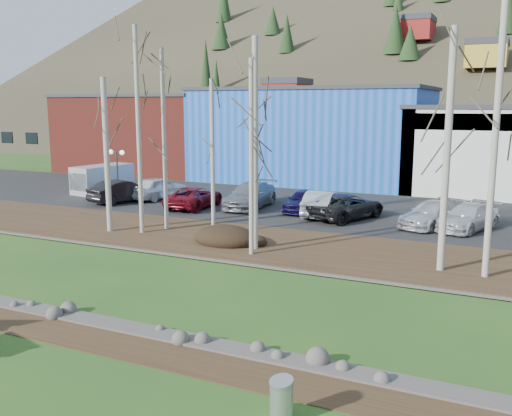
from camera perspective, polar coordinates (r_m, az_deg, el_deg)
The scene contains 32 objects.
ground at distance 16.85m, azimuth -21.38°, elevation -14.44°, with size 200.00×200.00×0.00m, color #294E1C.
dirt_strip at distance 18.20m, azimuth -16.50°, elevation -12.19°, with size 80.00×1.80×0.03m, color #382616.
near_bank_rocks at distance 18.90m, azimuth -14.45°, elevation -11.27°, with size 80.00×0.80×0.50m, color #47423D, non-canonical shape.
river at distance 22.00m, azimuth -7.59°, elevation -7.91°, with size 80.00×8.00×0.90m, color black, non-canonical shape.
far_bank_rocks at distance 25.38m, azimuth -2.57°, elevation -5.33°, with size 80.00×0.80×0.46m, color #47423D, non-canonical shape.
far_bank at distance 28.14m, azimuth 0.47°, elevation -3.59°, with size 80.00×7.00×0.15m, color #382616.
parking_lot at distance 37.72m, azimuth 7.17°, elevation -0.08°, with size 80.00×14.00×0.14m, color black.
building_brick at distance 60.78m, azimuth -10.55°, elevation 7.41°, with size 16.32×12.24×7.80m.
building_blue at distance 52.36m, azimuth 5.80°, elevation 7.36°, with size 20.40×12.24×8.30m.
hillside at distance 95.58m, azimuth 18.98°, elevation 16.23°, with size 160.00×72.00×35.00m, color #352E20, non-canonical shape.
litter_bin at distance 13.18m, azimuth 2.56°, elevation -18.78°, with size 0.52×0.52×0.90m, color #B8BABD.
seagull at distance 13.68m, azimuth 2.74°, elevation -18.97°, with size 0.41×0.19×0.30m.
dirt_mound at distance 27.97m, azimuth -3.07°, elevation -2.86°, with size 3.29×2.32×0.64m, color black.
birch_0 at distance 30.90m, azimuth -9.16°, elevation 6.69°, with size 0.23×0.23×9.60m.
birch_1 at distance 31.02m, azimuth -14.71°, elevation 5.08°, with size 0.30×0.30×8.07m.
birch_2 at distance 30.17m, azimuth -11.67°, elevation 7.49°, with size 0.23×0.23×10.61m.
birch_3 at distance 26.17m, azimuth -0.10°, elevation 6.27°, with size 0.28×0.28×9.69m.
birch_4 at distance 29.28m, azimuth -4.37°, elevation 4.98°, with size 0.21×0.21×7.96m.
birch_5 at distance 25.22m, azimuth -0.47°, elevation 4.94°, with size 0.21×0.21×8.65m.
birch_6 at distance 23.89m, azimuth 18.57°, elevation 5.31°, with size 0.29×0.29×9.66m.
birch_7 at distance 23.50m, azimuth 22.84°, elevation 6.93°, with size 0.26×0.26×11.27m.
street_lamp at distance 40.42m, azimuth -13.75°, elevation 4.58°, with size 1.38×0.47×3.62m.
car_0 at distance 41.45m, azimuth -9.73°, elevation 2.02°, with size 1.90×4.73×1.61m, color white.
car_1 at distance 40.50m, azimuth -13.25°, elevation 1.66°, with size 1.66×4.75×1.56m, color black.
car_2 at distance 37.58m, azimuth -6.19°, elevation 1.08°, with size 2.29×4.98×1.38m, color maroon.
car_3 at distance 37.48m, azimuth -0.58°, elevation 1.28°, with size 2.24×5.51×1.60m, color gray.
car_4 at distance 36.03m, azimuth 4.81°, elevation 0.73°, with size 1.69×4.19×1.43m, color #161043.
car_5 at distance 34.86m, azimuth 6.61°, elevation 0.49°, with size 1.65×4.74×1.56m, color silver.
car_6 at distance 34.19m, azimuth 9.01°, elevation 0.17°, with size 2.47×5.35×1.49m, color black.
car_7 at distance 33.08m, azimuth 17.14°, elevation -0.60°, with size 1.94×4.76×1.38m, color silver.
car_8 at distance 32.88m, azimuth 20.44°, elevation -0.86°, with size 1.94×4.76×1.38m, color silver.
van_grey at distance 45.35m, azimuth -15.27°, elevation 2.81°, with size 2.65×5.00×2.08m.
Camera 1 is at (11.43, -10.30, 6.87)m, focal length 40.00 mm.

